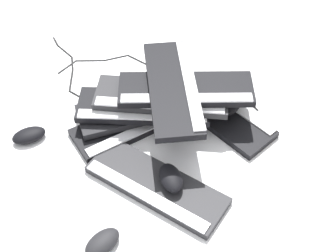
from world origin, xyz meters
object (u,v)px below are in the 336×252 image
Objects in this scene: keyboard_1 at (137,121)px; keyboard_6 at (186,90)px; mouse_2 at (230,104)px; keyboard_2 at (156,185)px; mouse_4 at (171,178)px; mouse_5 at (29,135)px; keyboard_3 at (142,106)px; mouse_0 at (214,109)px; keyboard_0 at (216,110)px; keyboard_4 at (144,107)px; mouse_3 at (102,243)px; keyboard_7 at (173,87)px; keyboard_5 at (161,97)px; mouse_1 at (210,106)px.

keyboard_1 is 0.97× the size of keyboard_6.
keyboard_2 is at bearing 169.11° from mouse_2.
mouse_5 is (-0.30, 0.41, -0.03)m from mouse_4.
keyboard_3 is 4.20× the size of mouse_0.
keyboard_4 is at bearing 158.44° from keyboard_0.
keyboard_1 is at bearing 18.91° from mouse_0.
keyboard_3 is at bearing 33.33° from keyboard_1.
mouse_2 is at bearing 166.30° from mouse_5.
mouse_5 is at bearing 160.17° from keyboard_1.
mouse_4 is at bearing 0.60° from mouse_3.
mouse_2 is at bearing -19.40° from keyboard_7.
keyboard_1 is 0.96× the size of keyboard_2.
keyboard_0 is 0.16m from keyboard_6.
keyboard_3 is 4.20× the size of mouse_5.
mouse_2 is at bearing 6.94° from mouse_3.
mouse_0 reaches higher than keyboard_2.
keyboard_1 is at bearing -174.98° from mouse_4.
keyboard_0 is at bearing -20.92° from keyboard_1.
keyboard_1 is 4.02× the size of mouse_4.
keyboard_7 is at bearing 164.67° from keyboard_0.
mouse_3 is at bearing 169.87° from mouse_2.
mouse_4 is at bearing -103.66° from keyboard_3.
keyboard_3 is at bearing 70.64° from keyboard_4.
mouse_2 is at bearing -25.60° from keyboard_5.
mouse_1 is at bearing -18.17° from keyboard_7.
keyboard_1 is 0.98× the size of keyboard_4.
keyboard_7 is 0.53m from mouse_3.
keyboard_7 is 4.20× the size of mouse_3.
mouse_2 is (0.04, -0.02, 0.04)m from keyboard_0.
keyboard_5 reaches higher than keyboard_4.
keyboard_1 is 0.05m from keyboard_3.
mouse_5 is (-0.36, 0.13, -0.05)m from keyboard_4.
mouse_2 is at bearing 20.56° from keyboard_2.
mouse_3 is 1.00× the size of mouse_4.
mouse_0 is at bearing -35.27° from keyboard_3.
keyboard_0 is 0.05m from mouse_0.
keyboard_5 is 0.97× the size of keyboard_6.
keyboard_6 is 0.98× the size of keyboard_7.
mouse_3 is (-0.30, -0.36, 0.01)m from keyboard_1.
keyboard_2 is 4.20× the size of mouse_4.
keyboard_6 is (0.12, -0.09, 0.09)m from keyboard_3.
keyboard_6 reaches higher than mouse_1.
keyboard_1 is 0.13m from keyboard_5.
keyboard_2 is at bearing -132.22° from keyboard_7.
mouse_3 is (-0.54, -0.24, -0.03)m from mouse_0.
keyboard_7 is 4.20× the size of mouse_1.
mouse_3 is at bearing -62.32° from mouse_4.
keyboard_7 is at bearing 47.78° from keyboard_2.
keyboard_5 is 0.46m from mouse_5.
keyboard_2 is at bearing -106.35° from keyboard_1.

